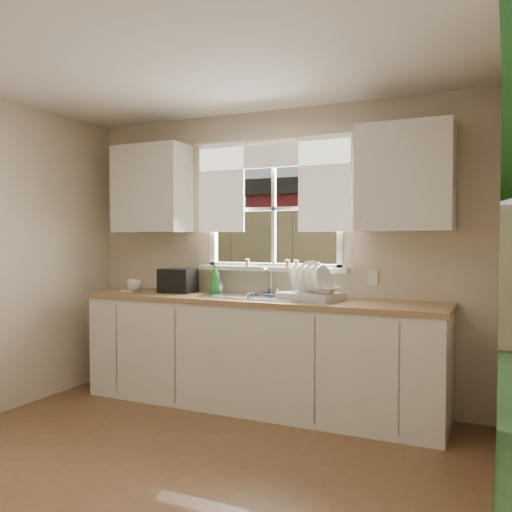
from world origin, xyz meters
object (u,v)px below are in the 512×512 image
at_px(dish_rack, 311,290).
at_px(black_appliance, 178,280).
at_px(soap_bottle_a, 215,279).
at_px(cup, 134,286).

bearing_deg(dish_rack, black_appliance, 177.58).
distance_m(dish_rack, soap_bottle_a, 0.92).
height_order(dish_rack, cup, dish_rack).
distance_m(cup, black_appliance, 0.43).
xyz_separation_m(cup, black_appliance, (0.41, 0.10, 0.05)).
xyz_separation_m(dish_rack, cup, (-1.68, -0.04, -0.02)).
bearing_deg(cup, soap_bottle_a, 10.99).
distance_m(dish_rack, black_appliance, 1.27).
relative_size(cup, black_appliance, 0.47).
height_order(soap_bottle_a, cup, soap_bottle_a).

